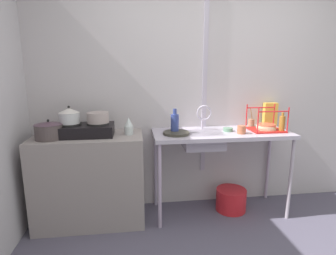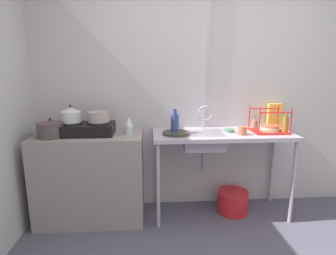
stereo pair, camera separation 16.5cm
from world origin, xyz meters
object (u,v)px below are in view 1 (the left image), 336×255
Objects in this scene: percolator at (129,126)px; cup_by_rack at (242,130)px; frying_pan at (176,133)px; pot_beside_stove at (49,130)px; sink_basin at (203,140)px; faucet at (204,114)px; dish_rack at (266,127)px; pot_on_left_burner at (69,116)px; bottle_by_sink at (175,123)px; bucket_on_floor at (231,200)px; cereal_box at (270,114)px; pot_on_right_burner at (98,118)px; small_bowl_on_drainboard at (228,130)px; stove at (85,130)px; utensil_jar at (251,122)px; bottle_by_rack at (282,123)px.

cup_by_rack is (1.12, -0.11, -0.04)m from percolator.
pot_beside_stove is at bearing -178.57° from frying_pan.
sink_basin is 1.52× the size of faucet.
frying_pan is 0.97m from dish_rack.
pot_on_left_burner reaches higher than cup_by_rack.
bottle_by_sink is (-0.33, -0.11, -0.07)m from faucet.
bucket_on_floor is (0.64, 0.02, -0.89)m from bottle_by_sink.
dish_rack is 3.96× the size of cup_by_rack.
cup_by_rack is 0.32× the size of cereal_box.
faucet is 0.81× the size of bucket_on_floor.
dish_rack is (0.68, 0.01, 0.12)m from sink_basin.
cereal_box is (1.88, 0.22, -0.05)m from pot_on_right_burner.
dish_rack is (0.65, -0.11, -0.14)m from faucet.
cup_by_rack is at bearing -13.64° from sink_basin.
bottle_by_sink is 1.15m from cereal_box.
stove is at bearing -179.63° from small_bowl_on_drainboard.
cereal_box is (0.47, 0.33, 0.09)m from cup_by_rack.
pot_on_left_burner is 0.91× the size of utensil_jar.
bottle_by_sink is (0.75, -0.01, -0.07)m from pot_on_right_burner.
small_bowl_on_drainboard is (0.56, 0.07, 0.01)m from frying_pan.
frying_pan is at bearing -6.57° from percolator.
dish_rack is 0.98m from bottle_by_sink.
small_bowl_on_drainboard is at bearing -156.11° from cereal_box.
cup_by_rack reaches higher than small_bowl_on_drainboard.
cup_by_rack is (0.66, -0.05, 0.03)m from frying_pan.
utensil_jar is (0.90, 0.27, 0.03)m from frying_pan.
pot_on_right_burner is 0.52× the size of sink_basin.
cereal_box is (1.13, 0.22, 0.03)m from bottle_by_sink.
stove is 0.18m from pot_on_right_burner.
cup_by_rack is at bearing -4.73° from frying_pan.
pot_on_left_burner is at bearing 179.60° from bottle_by_sink.
pot_on_left_burner is 2.28× the size of cup_by_rack.
pot_on_right_burner is 1.69m from bucket_on_floor.
pot_on_right_burner is 0.78m from frying_pan.
stove is 1.55m from cup_by_rack.
cup_by_rack is 0.16m from small_bowl_on_drainboard.
pot_on_left_burner reaches higher than faucet.
percolator is at bearing 177.25° from bottle_by_rack.
bucket_on_floor is (1.39, 0.01, -0.96)m from pot_on_right_burner.
bottle_by_rack is (0.55, -0.09, 0.07)m from small_bowl_on_drainboard.
percolator is 0.77m from sink_basin.
frying_pan is at bearing -3.59° from stove.
bottle_by_rack reaches higher than frying_pan.
small_bowl_on_drainboard is (1.45, 0.01, -0.04)m from stove.
pot_on_left_burner is 1.93m from bucket_on_floor.
pot_on_left_burner is 2.16m from cereal_box.
utensil_jar is (0.34, 0.21, 0.03)m from small_bowl_on_drainboard.
pot_on_right_burner is 0.31m from percolator.
dish_rack is at bearing 18.39° from cup_by_rack.
pot_on_right_burner is 2.10× the size of small_bowl_on_drainboard.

